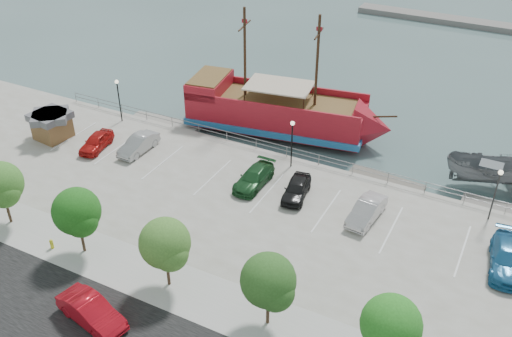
% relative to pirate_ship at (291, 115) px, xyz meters
% --- Properties ---
extents(ground, '(160.00, 160.00, 0.00)m').
position_rel_pirate_ship_xyz_m(ground, '(3.15, -13.31, -2.08)').
color(ground, '#3B5654').
extents(sidewalk, '(100.00, 4.00, 0.05)m').
position_rel_pirate_ship_xyz_m(sidewalk, '(3.15, -23.31, -1.07)').
color(sidewalk, '#A9A9A6').
rests_on(sidewalk, land_slab).
extents(seawall_railing, '(50.00, 0.06, 1.00)m').
position_rel_pirate_ship_xyz_m(seawall_railing, '(3.15, -5.51, -0.56)').
color(seawall_railing, gray).
rests_on(seawall_railing, land_slab).
extents(far_shore, '(40.00, 3.00, 0.80)m').
position_rel_pirate_ship_xyz_m(far_shore, '(13.15, 41.69, -1.68)').
color(far_shore, slate).
rests_on(far_shore, ground).
extents(pirate_ship, '(19.99, 8.27, 12.44)m').
position_rel_pirate_ship_xyz_m(pirate_ship, '(0.00, 0.00, 0.00)').
color(pirate_ship, '#A41522').
rests_on(pirate_ship, ground).
extents(patrol_boat, '(7.54, 4.31, 2.75)m').
position_rel_pirate_ship_xyz_m(patrol_boat, '(18.30, -0.86, -0.71)').
color(patrol_boat, slate).
rests_on(patrol_boat, ground).
extents(dock_west, '(7.50, 2.70, 0.42)m').
position_rel_pirate_ship_xyz_m(dock_west, '(-11.79, -4.11, -1.87)').
color(dock_west, gray).
rests_on(dock_west, ground).
extents(dock_mid, '(6.52, 2.31, 0.37)m').
position_rel_pirate_ship_xyz_m(dock_mid, '(10.69, -4.11, -1.90)').
color(dock_mid, '#676258').
rests_on(dock_mid, ground).
extents(dock_east, '(7.00, 2.04, 0.40)m').
position_rel_pirate_ship_xyz_m(dock_east, '(20.34, -4.11, -1.88)').
color(dock_east, slate).
rests_on(dock_east, ground).
extents(shed, '(3.40, 3.40, 2.51)m').
position_rel_pirate_ship_xyz_m(shed, '(-18.30, -12.32, 0.25)').
color(shed, brown).
rests_on(shed, land_slab).
extents(street_sedan, '(5.03, 2.59, 1.58)m').
position_rel_pirate_ship_xyz_m(street_sedan, '(-0.08, -27.94, -0.29)').
color(street_sedan, '#B30D19').
rests_on(street_sedan, street).
extents(fire_hydrant, '(0.26, 0.26, 0.75)m').
position_rel_pirate_ship_xyz_m(fire_hydrant, '(-7.02, -24.11, -0.68)').
color(fire_hydrant, gold).
rests_on(fire_hydrant, sidewalk).
extents(lamp_post_left, '(0.36, 0.36, 4.28)m').
position_rel_pirate_ship_xyz_m(lamp_post_left, '(-14.85, -6.81, 1.86)').
color(lamp_post_left, black).
rests_on(lamp_post_left, land_slab).
extents(lamp_post_mid, '(0.36, 0.36, 4.28)m').
position_rel_pirate_ship_xyz_m(lamp_post_mid, '(3.15, -6.81, 1.86)').
color(lamp_post_mid, black).
rests_on(lamp_post_mid, land_slab).
extents(lamp_post_right, '(0.36, 0.36, 4.28)m').
position_rel_pirate_ship_xyz_m(lamp_post_right, '(19.15, -6.81, 1.86)').
color(lamp_post_right, black).
rests_on(lamp_post_right, land_slab).
extents(tree_b, '(3.30, 3.20, 5.00)m').
position_rel_pirate_ship_xyz_m(tree_b, '(-11.71, -23.38, 2.21)').
color(tree_b, '#473321').
rests_on(tree_b, sidewalk).
extents(tree_c, '(3.30, 3.20, 5.00)m').
position_rel_pirate_ship_xyz_m(tree_c, '(-4.71, -23.38, 2.21)').
color(tree_c, '#473321').
rests_on(tree_c, sidewalk).
extents(tree_d, '(3.30, 3.20, 5.00)m').
position_rel_pirate_ship_xyz_m(tree_d, '(2.29, -23.38, 2.21)').
color(tree_d, '#473321').
rests_on(tree_d, sidewalk).
extents(tree_e, '(3.30, 3.20, 5.00)m').
position_rel_pirate_ship_xyz_m(tree_e, '(9.29, -23.38, 2.21)').
color(tree_e, '#473321').
rests_on(tree_e, sidewalk).
extents(tree_f, '(3.30, 3.20, 5.00)m').
position_rel_pirate_ship_xyz_m(tree_f, '(16.29, -23.38, 2.21)').
color(tree_f, '#473321').
rests_on(tree_f, sidewalk).
extents(parked_car_a, '(2.32, 4.29, 1.39)m').
position_rel_pirate_ship_xyz_m(parked_car_a, '(-13.43, -12.04, -0.39)').
color(parked_car_a, '#B51613').
rests_on(parked_car_a, land_slab).
extents(parked_car_b, '(1.60, 4.42, 1.45)m').
position_rel_pirate_ship_xyz_m(parked_car_b, '(-9.79, -10.74, -0.36)').
color(parked_car_b, '#A4A4A4').
rests_on(parked_car_b, land_slab).
extents(parked_car_d, '(1.97, 4.76, 1.38)m').
position_rel_pirate_ship_xyz_m(parked_car_d, '(1.67, -10.76, -0.40)').
color(parked_car_d, '#1D4F25').
rests_on(parked_car_d, land_slab).
extents(parked_car_e, '(2.35, 4.42, 1.43)m').
position_rel_pirate_ship_xyz_m(parked_car_e, '(5.35, -10.65, -0.37)').
color(parked_car_e, black).
rests_on(parked_car_e, land_slab).
extents(parked_car_f, '(2.00, 4.62, 1.48)m').
position_rel_pirate_ship_xyz_m(parked_car_f, '(11.09, -10.95, -0.34)').
color(parked_car_f, beige).
rests_on(parked_car_f, land_slab).
extents(parked_car_h, '(2.85, 5.64, 1.57)m').
position_rel_pirate_ship_xyz_m(parked_car_h, '(20.95, -11.74, -0.30)').
color(parked_car_h, '#216495').
rests_on(parked_car_h, land_slab).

